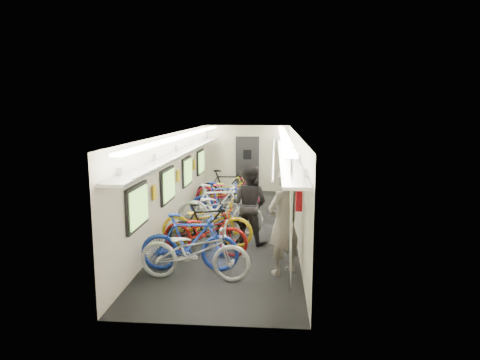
% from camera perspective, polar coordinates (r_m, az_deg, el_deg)
% --- Properties ---
extents(train_car_shell, '(10.00, 10.00, 10.00)m').
position_cam_1_polar(train_car_shell, '(11.34, -2.18, 2.77)').
color(train_car_shell, black).
rests_on(train_car_shell, ground).
extents(bicycle_0, '(2.01, 0.80, 1.04)m').
position_cam_1_polar(bicycle_0, '(7.60, -6.05, -9.43)').
color(bicycle_0, '#A7A8AC').
rests_on(bicycle_0, ground).
extents(bicycle_1, '(1.84, 0.57, 1.10)m').
position_cam_1_polar(bicycle_1, '(7.98, -6.71, -8.30)').
color(bicycle_1, '#1C37AB').
rests_on(bicycle_1, ground).
extents(bicycle_2, '(1.93, 1.00, 0.97)m').
position_cam_1_polar(bicycle_2, '(8.89, -4.68, -6.85)').
color(bicycle_2, maroon).
rests_on(bicycle_2, ground).
extents(bicycle_3, '(1.73, 1.00, 1.00)m').
position_cam_1_polar(bicycle_3, '(9.23, -4.50, -6.11)').
color(bicycle_3, black).
rests_on(bicycle_3, ground).
extents(bicycle_4, '(2.04, 0.78, 1.06)m').
position_cam_1_polar(bicycle_4, '(9.37, -4.44, -5.72)').
color(bicycle_4, gold).
rests_on(bicycle_4, ground).
extents(bicycle_5, '(1.96, 0.93, 1.13)m').
position_cam_1_polar(bicycle_5, '(10.77, -3.11, -3.49)').
color(bicycle_5, silver).
rests_on(bicycle_5, ground).
extents(bicycle_6, '(2.31, 1.22, 1.15)m').
position_cam_1_polar(bicycle_6, '(10.35, -2.79, -3.96)').
color(bicycle_6, '#9F9FA3').
rests_on(bicycle_6, ground).
extents(bicycle_7, '(1.78, 0.75, 1.04)m').
position_cam_1_polar(bicycle_7, '(11.64, -2.41, -2.74)').
color(bicycle_7, '#1B33A3').
rests_on(bicycle_7, ground).
extents(bicycle_8, '(2.16, 1.26, 1.07)m').
position_cam_1_polar(bicycle_8, '(12.59, -1.73, -1.74)').
color(bicycle_8, maroon).
rests_on(bicycle_8, ground).
extents(bicycle_9, '(1.89, 0.57, 1.13)m').
position_cam_1_polar(bicycle_9, '(13.22, -1.79, -1.06)').
color(bicycle_9, black).
rests_on(bicycle_9, ground).
extents(bicycle_10, '(2.08, 1.44, 1.03)m').
position_cam_1_polar(bicycle_10, '(12.95, -1.78, -1.51)').
color(bicycle_10, '#D6E515').
rests_on(bicycle_10, ground).
extents(passenger_near, '(0.84, 0.81, 1.94)m').
position_cam_1_polar(passenger_near, '(7.76, 5.84, -5.58)').
color(passenger_near, gray).
rests_on(passenger_near, ground).
extents(passenger_mid, '(1.05, 0.94, 1.78)m').
position_cam_1_polar(passenger_mid, '(9.49, 1.23, -3.23)').
color(passenger_mid, black).
rests_on(passenger_mid, ground).
extents(backpack, '(0.26, 0.15, 0.38)m').
position_cam_1_polar(backpack, '(8.06, 8.36, -2.78)').
color(backpack, red).
rests_on(backpack, passenger_near).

